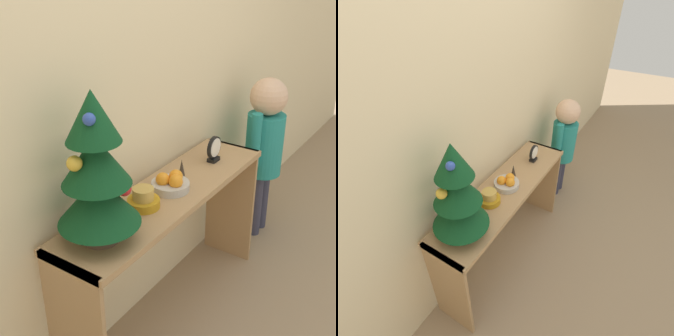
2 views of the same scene
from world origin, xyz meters
TOP-DOWN VIEW (x-y plane):
  - ground_plane at (0.00, 0.00)m, footprint 12.00×12.00m
  - back_wall at (0.00, 0.37)m, footprint 7.00×0.05m
  - console_table at (0.00, 0.16)m, footprint 1.29×0.32m
  - mini_tree at (-0.46, 0.16)m, footprint 0.31×0.31m
  - fruit_bowl at (0.01, 0.16)m, footprint 0.17×0.17m
  - singing_bowl at (-0.18, 0.17)m, footprint 0.14×0.14m
  - desk_clock at (0.39, 0.15)m, footprint 0.11×0.04m
  - figurine at (0.13, 0.18)m, footprint 0.04×0.04m
  - child_figure at (0.97, 0.11)m, footprint 0.35×0.23m

SIDE VIEW (x-z plane):
  - ground_plane at x=0.00m, z-range 0.00..0.00m
  - console_table at x=0.00m, z-range 0.20..0.92m
  - child_figure at x=0.97m, z-range 0.13..1.15m
  - fruit_bowl at x=0.01m, z-range 0.70..0.79m
  - singing_bowl at x=-0.18m, z-range 0.70..0.79m
  - figurine at x=0.13m, z-range 0.71..0.81m
  - desk_clock at x=0.39m, z-range 0.71..0.85m
  - mini_tree at x=-0.46m, z-range 0.70..1.28m
  - back_wall at x=0.00m, z-range 0.00..2.50m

